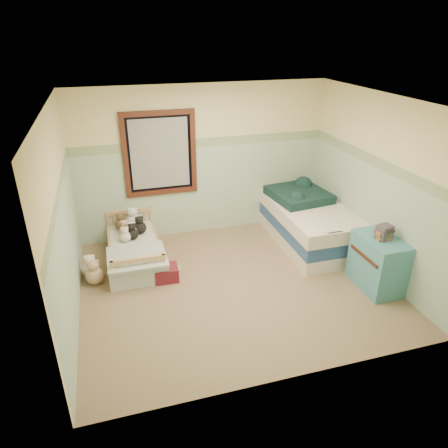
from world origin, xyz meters
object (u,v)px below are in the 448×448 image
object	(u,v)px
twin_bed_frame	(306,235)
toddler_bed_frame	(135,255)
floor_book	(171,269)
dresser	(378,263)
red_pillow	(166,273)
plush_floor_tan	(95,276)
plush_floor_cream	(91,269)

from	to	relation	value
twin_bed_frame	toddler_bed_frame	bearing A→B (deg)	176.98
twin_bed_frame	floor_book	distance (m)	2.36
twin_bed_frame	dresser	size ratio (longest dim) A/B	2.70
toddler_bed_frame	red_pillow	size ratio (longest dim) A/B	4.55
plush_floor_tan	red_pillow	size ratio (longest dim) A/B	0.76
floor_book	plush_floor_cream	bearing A→B (deg)	-164.52
dresser	red_pillow	distance (m)	2.94
floor_book	twin_bed_frame	bearing A→B (deg)	30.53
plush_floor_cream	toddler_bed_frame	bearing A→B (deg)	22.99
plush_floor_cream	twin_bed_frame	xyz separation A→B (m)	(3.48, 0.13, -0.01)
plush_floor_cream	floor_book	distance (m)	1.16
twin_bed_frame	red_pillow	bearing A→B (deg)	-168.12
twin_bed_frame	red_pillow	distance (m)	2.50
twin_bed_frame	dresser	distance (m)	1.55
plush_floor_cream	red_pillow	size ratio (longest dim) A/B	0.71
plush_floor_tan	twin_bed_frame	size ratio (longest dim) A/B	0.12
plush_floor_tan	floor_book	xyz separation A→B (m)	(1.09, 0.04, -0.11)
plush_floor_cream	red_pillow	distance (m)	1.10
toddler_bed_frame	plush_floor_tan	size ratio (longest dim) A/B	6.00
dresser	plush_floor_tan	bearing A→B (deg)	162.73
twin_bed_frame	floor_book	size ratio (longest dim) A/B	7.71
plush_floor_tan	dresser	distance (m)	3.92
red_pillow	twin_bed_frame	bearing A→B (deg)	11.88
toddler_bed_frame	floor_book	xyz separation A→B (m)	(0.48, -0.44, -0.08)
twin_bed_frame	dresser	bearing A→B (deg)	-78.46
plush_floor_cream	plush_floor_tan	size ratio (longest dim) A/B	0.94
toddler_bed_frame	red_pillow	distance (m)	0.76
plush_floor_tan	floor_book	world-z (taller)	plush_floor_tan
toddler_bed_frame	floor_book	distance (m)	0.66
plush_floor_tan	twin_bed_frame	xyz separation A→B (m)	(3.43, 0.33, -0.02)
twin_bed_frame	floor_book	xyz separation A→B (m)	(-2.34, -0.29, -0.10)
plush_floor_tan	dresser	size ratio (longest dim) A/B	0.33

